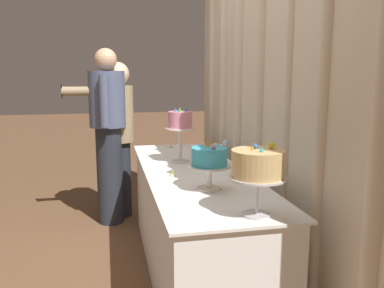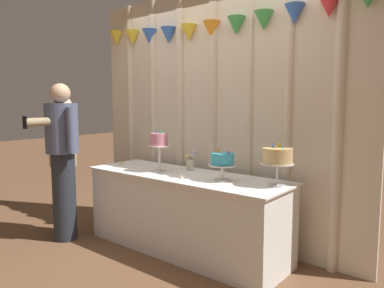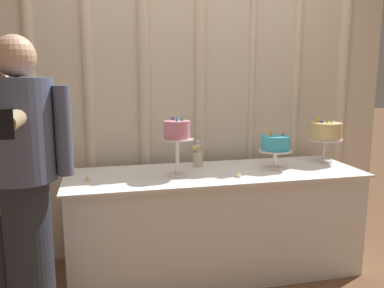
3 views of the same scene
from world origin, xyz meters
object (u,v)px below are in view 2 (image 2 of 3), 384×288
(flower_vase, at_px, (190,162))
(tealight_near_left, at_px, (181,177))
(cake_table, at_px, (185,212))
(tealight_far_left, at_px, (121,164))
(guest_man_pink_jacket, at_px, (63,155))
(cake_display_rightmost, at_px, (277,157))
(guest_girl_blue_dress, at_px, (63,156))
(cake_display_center, at_px, (222,161))
(cake_display_leftmost, at_px, (159,142))

(flower_vase, height_order, tealight_near_left, flower_vase)
(cake_table, distance_m, tealight_far_left, 0.99)
(tealight_near_left, height_order, guest_man_pink_jacket, guest_man_pink_jacket)
(cake_display_rightmost, distance_m, guest_man_pink_jacket, 2.24)
(guest_man_pink_jacket, bearing_deg, flower_vase, 35.01)
(flower_vase, bearing_deg, tealight_far_left, -163.90)
(tealight_near_left, relative_size, guest_girl_blue_dress, 0.03)
(tealight_near_left, bearing_deg, cake_display_center, 25.22)
(cake_display_leftmost, relative_size, flower_vase, 2.12)
(flower_vase, bearing_deg, guest_man_pink_jacket, -144.99)
(guest_man_pink_jacket, bearing_deg, cake_display_center, 18.81)
(cake_table, height_order, cake_display_rightmost, cake_display_rightmost)
(cake_display_leftmost, bearing_deg, guest_girl_blue_dress, -158.16)
(cake_table, xyz_separation_m, guest_man_pink_jacket, (-1.20, -0.58, 0.53))
(cake_display_center, relative_size, tealight_near_left, 7.48)
(cake_table, xyz_separation_m, tealight_far_left, (-0.90, -0.03, 0.40))
(tealight_far_left, bearing_deg, cake_display_leftmost, -1.44)
(cake_display_center, xyz_separation_m, tealight_near_left, (-0.34, -0.16, -0.17))
(cake_display_rightmost, bearing_deg, cake_display_center, -166.76)
(cake_table, xyz_separation_m, tealight_near_left, (0.11, -0.18, 0.40))
(cake_display_leftmost, distance_m, flower_vase, 0.39)
(cake_display_leftmost, xyz_separation_m, guest_man_pink_jacket, (-0.91, -0.53, -0.16))
(flower_vase, relative_size, guest_man_pink_jacket, 0.12)
(flower_vase, distance_m, guest_man_pink_jacket, 1.36)
(flower_vase, bearing_deg, cake_display_leftmost, -129.47)
(cake_display_center, xyz_separation_m, flower_vase, (-0.55, 0.21, -0.10))
(cake_table, height_order, cake_display_leftmost, cake_display_leftmost)
(tealight_far_left, xyz_separation_m, guest_girl_blue_dress, (-0.47, -0.45, 0.09))
(cake_display_center, relative_size, guest_man_pink_jacket, 0.18)
(cake_display_center, bearing_deg, cake_display_leftmost, -177.28)
(cake_display_rightmost, height_order, flower_vase, cake_display_rightmost)
(tealight_far_left, relative_size, guest_girl_blue_dress, 0.03)
(tealight_near_left, bearing_deg, cake_display_leftmost, 162.70)
(cake_display_leftmost, relative_size, guest_man_pink_jacket, 0.26)
(cake_table, relative_size, guest_man_pink_jacket, 1.28)
(cake_table, distance_m, guest_man_pink_jacket, 1.43)
(guest_girl_blue_dress, bearing_deg, tealight_near_left, 11.59)
(cake_display_rightmost, bearing_deg, cake_table, -173.95)
(cake_display_center, bearing_deg, tealight_far_left, -179.14)
(cake_display_center, height_order, guest_man_pink_jacket, guest_man_pink_jacket)
(cake_display_leftmost, height_order, tealight_far_left, cake_display_leftmost)
(cake_display_center, height_order, cake_display_rightmost, cake_display_rightmost)
(tealight_near_left, distance_m, guest_man_pink_jacket, 1.38)
(cake_table, height_order, cake_display_center, cake_display_center)
(cake_display_rightmost, distance_m, flower_vase, 1.04)
(tealight_far_left, relative_size, tealight_near_left, 1.19)
(cake_table, relative_size, cake_display_rightmost, 6.01)
(cake_display_leftmost, xyz_separation_m, tealight_far_left, (-0.61, 0.02, -0.29))
(cake_display_center, height_order, guest_girl_blue_dress, guest_girl_blue_dress)
(cake_display_leftmost, height_order, guest_man_pink_jacket, guest_man_pink_jacket)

